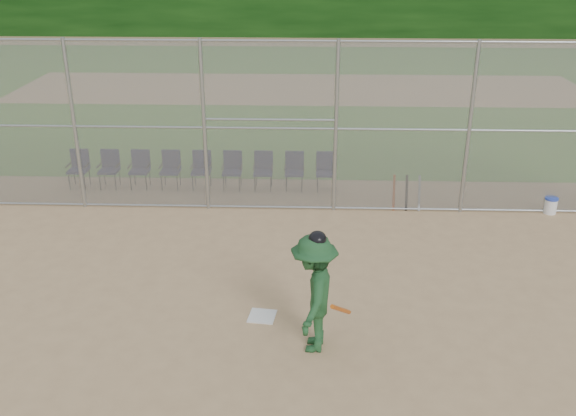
{
  "coord_description": "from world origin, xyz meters",
  "views": [
    {
      "loc": [
        0.4,
        -9.09,
        6.07
      ],
      "look_at": [
        0.0,
        2.5,
        1.1
      ],
      "focal_mm": 40.0,
      "sensor_mm": 36.0,
      "label": 1
    }
  ],
  "objects_px": {
    "home_plate": "(262,316)",
    "batter_at_plate": "(314,293)",
    "chair_0": "(78,169)",
    "water_cooler": "(551,205)"
  },
  "relations": [
    {
      "from": "batter_at_plate",
      "to": "chair_0",
      "type": "relative_size",
      "value": 2.12
    },
    {
      "from": "batter_at_plate",
      "to": "water_cooler",
      "type": "xyz_separation_m",
      "value": [
        5.59,
        5.52,
        -0.79
      ]
    },
    {
      "from": "batter_at_plate",
      "to": "water_cooler",
      "type": "bearing_deg",
      "value": 44.64
    },
    {
      "from": "home_plate",
      "to": "chair_0",
      "type": "bearing_deg",
      "value": 130.84
    },
    {
      "from": "batter_at_plate",
      "to": "chair_0",
      "type": "height_order",
      "value": "batter_at_plate"
    },
    {
      "from": "home_plate",
      "to": "batter_at_plate",
      "type": "xyz_separation_m",
      "value": [
        0.88,
        -0.84,
        0.97
      ]
    },
    {
      "from": "chair_0",
      "to": "batter_at_plate",
      "type": "bearing_deg",
      "value": -48.43
    },
    {
      "from": "water_cooler",
      "to": "chair_0",
      "type": "xyz_separation_m",
      "value": [
        -11.65,
        1.31,
        0.28
      ]
    },
    {
      "from": "chair_0",
      "to": "water_cooler",
      "type": "bearing_deg",
      "value": -6.41
    },
    {
      "from": "home_plate",
      "to": "chair_0",
      "type": "xyz_separation_m",
      "value": [
        -5.18,
        5.99,
        0.47
      ]
    }
  ]
}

